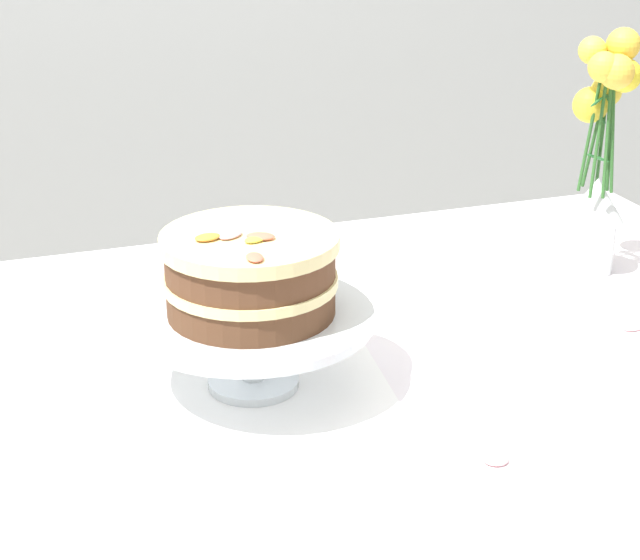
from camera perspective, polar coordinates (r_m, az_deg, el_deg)
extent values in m
cube|color=white|center=(1.33, 2.39, -4.91)|extent=(1.40, 1.00, 0.03)
cylinder|color=brown|center=(2.07, 13.84, -6.51)|extent=(0.06, 0.06, 0.71)
cube|color=white|center=(1.25, -3.69, -5.89)|extent=(0.35, 0.35, 0.00)
cylinder|color=silver|center=(1.25, -3.70, -5.63)|extent=(0.11, 0.11, 0.01)
cylinder|color=silver|center=(1.23, -3.75, -3.89)|extent=(0.03, 0.03, 0.07)
cylinder|color=silver|center=(1.21, -3.80, -2.04)|extent=(0.29, 0.29, 0.01)
cylinder|color=brown|center=(1.20, -3.83, -1.04)|extent=(0.20, 0.20, 0.03)
cylinder|color=beige|center=(1.19, -3.86, -0.02)|extent=(0.20, 0.20, 0.01)
cylinder|color=brown|center=(1.18, -3.89, 1.02)|extent=(0.20, 0.20, 0.03)
cylinder|color=beige|center=(1.17, -3.92, 2.17)|extent=(0.21, 0.21, 0.02)
ellipsoid|color=pink|center=(1.16, -4.97, 2.51)|extent=(0.04, 0.03, 0.01)
ellipsoid|color=#E56B51|center=(1.10, -3.63, 1.27)|extent=(0.02, 0.03, 0.01)
ellipsoid|color=orange|center=(1.16, -6.25, 2.37)|extent=(0.03, 0.03, 0.01)
ellipsoid|color=#E56B51|center=(1.16, -3.31, 2.43)|extent=(0.04, 0.03, 0.01)
ellipsoid|color=yellow|center=(1.15, -3.61, 2.27)|extent=(0.03, 0.03, 0.01)
cylinder|color=silver|center=(1.63, 14.78, 1.86)|extent=(0.07, 0.07, 0.08)
cone|color=silver|center=(1.61, 15.04, 4.33)|extent=(0.09, 0.09, 0.07)
cylinder|color=#2D6028|center=(1.58, 15.82, 8.53)|extent=(0.02, 0.01, 0.22)
sphere|color=yellow|center=(1.56, 16.44, 12.39)|extent=(0.05, 0.05, 0.05)
cylinder|color=#2D6028|center=(1.61, 15.32, 7.46)|extent=(0.02, 0.03, 0.14)
sphere|color=yellow|center=(1.60, 15.57, 10.04)|extent=(0.05, 0.05, 0.05)
ellipsoid|color=#236B2D|center=(1.60, 15.34, 8.66)|extent=(0.04, 0.05, 0.02)
cylinder|color=#2D6028|center=(1.60, 14.80, 7.10)|extent=(0.01, 0.02, 0.13)
sphere|color=yellow|center=(1.59, 14.75, 9.36)|extent=(0.05, 0.05, 0.05)
ellipsoid|color=#236B2D|center=(1.60, 15.09, 6.55)|extent=(0.03, 0.05, 0.01)
cylinder|color=#2D6028|center=(1.57, 14.81, 8.43)|extent=(0.02, 0.01, 0.21)
sphere|color=yellow|center=(1.55, 14.84, 12.19)|extent=(0.04, 0.04, 0.04)
cylinder|color=#2D6028|center=(1.55, 15.19, 7.91)|extent=(0.03, 0.02, 0.19)
sphere|color=yellow|center=(1.52, 15.42, 11.30)|extent=(0.04, 0.04, 0.04)
ellipsoid|color=#236B2D|center=(1.55, 15.09, 9.51)|extent=(0.04, 0.04, 0.02)
cylinder|color=#2D6028|center=(1.56, 15.62, 7.77)|extent=(0.01, 0.03, 0.19)
sphere|color=yellow|center=(1.53, 16.10, 11.02)|extent=(0.05, 0.05, 0.05)
cylinder|color=#2D6028|center=(1.58, 15.89, 7.74)|extent=(0.02, 0.02, 0.18)
sphere|color=yellow|center=(1.56, 16.50, 10.81)|extent=(0.05, 0.05, 0.05)
cylinder|color=white|center=(1.16, 16.77, -9.24)|extent=(0.13, 0.13, 0.01)
cylinder|color=white|center=(1.15, 16.94, -7.96)|extent=(0.08, 0.08, 0.05)
ellipsoid|color=pink|center=(1.12, 9.68, -9.74)|extent=(0.03, 0.03, 0.01)
ellipsoid|color=pink|center=(1.46, 16.88, -2.51)|extent=(0.04, 0.03, 0.00)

